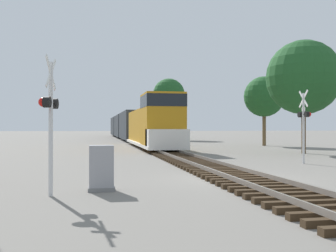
% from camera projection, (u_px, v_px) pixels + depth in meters
% --- Properties ---
extents(ground_plane, '(400.00, 400.00, 0.00)m').
position_uv_depth(ground_plane, '(237.00, 179.00, 14.48)').
color(ground_plane, slate).
extents(rail_track_bed, '(2.60, 160.00, 0.31)m').
position_uv_depth(rail_track_bed, '(237.00, 176.00, 14.48)').
color(rail_track_bed, '#382819').
rests_on(rail_track_bed, ground).
extents(freight_train, '(3.03, 66.77, 4.54)m').
position_uv_depth(freight_train, '(129.00, 126.00, 60.15)').
color(freight_train, '#B77A14').
rests_on(freight_train, ground).
extents(crossing_signal_near, '(0.47, 1.02, 3.90)m').
position_uv_depth(crossing_signal_near, '(50.00, 111.00, 10.94)').
color(crossing_signal_near, silver).
rests_on(crossing_signal_near, ground).
extents(crossing_signal_far, '(0.34, 1.00, 3.89)m').
position_uv_depth(crossing_signal_far, '(304.00, 119.00, 20.69)').
color(crossing_signal_far, silver).
rests_on(crossing_signal_far, ground).
extents(relay_cabinet, '(0.80, 0.54, 1.38)m').
position_uv_depth(relay_cabinet, '(101.00, 168.00, 11.83)').
color(relay_cabinet, slate).
rests_on(relay_cabinet, ground).
extents(tree_far_right, '(5.45, 5.45, 8.34)m').
position_uv_depth(tree_far_right, '(304.00, 77.00, 28.87)').
color(tree_far_right, brown).
rests_on(tree_far_right, ground).
extents(tree_mid_background, '(4.23, 4.23, 7.26)m').
position_uv_depth(tree_mid_background, '(264.00, 97.00, 41.04)').
color(tree_mid_background, brown).
rests_on(tree_mid_background, ground).
extents(tree_deep_background, '(4.96, 4.96, 9.55)m').
position_uv_depth(tree_deep_background, '(169.00, 95.00, 61.13)').
color(tree_deep_background, '#473521').
rests_on(tree_deep_background, ground).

